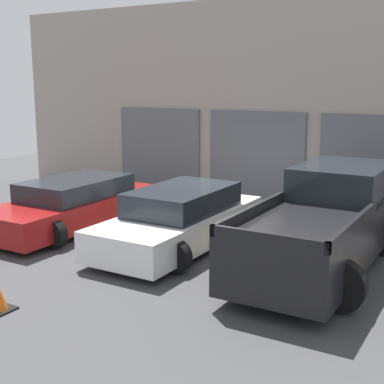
{
  "coord_description": "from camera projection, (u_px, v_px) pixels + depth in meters",
  "views": [
    {
      "loc": [
        5.77,
        -10.71,
        3.45
      ],
      "look_at": [
        0.0,
        -0.9,
        1.1
      ],
      "focal_mm": 50.0,
      "sensor_mm": 36.0,
      "label": 1
    }
  ],
  "objects": [
    {
      "name": "ground_plane",
      "position": [
        211.0,
        231.0,
        12.61
      ],
      "size": [
        28.0,
        28.0,
        0.0
      ],
      "primitive_type": "plane",
      "color": "#3D3D3F"
    },
    {
      "name": "parking_stripe_centre",
      "position": [
        244.0,
        258.0,
        10.67
      ],
      "size": [
        0.12,
        2.2,
        0.01
      ],
      "primitive_type": "cube",
      "color": "gold",
      "rests_on": "ground"
    },
    {
      "name": "shophouse_building",
      "position": [
        268.0,
        106.0,
        14.82
      ],
      "size": [
        17.55,
        0.68,
        5.7
      ],
      "color": "#9E9389",
      "rests_on": "ground"
    },
    {
      "name": "sedan_side",
      "position": [
        74.0,
        204.0,
        12.83
      ],
      "size": [
        2.2,
        4.72,
        1.18
      ],
      "color": "maroon",
      "rests_on": "ground"
    },
    {
      "name": "sedan_white",
      "position": [
        181.0,
        219.0,
        11.33
      ],
      "size": [
        2.16,
        4.56,
        1.26
      ],
      "color": "white",
      "rests_on": "ground"
    },
    {
      "name": "parking_stripe_left",
      "position": [
        124.0,
        236.0,
        12.17
      ],
      "size": [
        0.12,
        2.2,
        0.01
      ],
      "primitive_type": "cube",
      "color": "gold",
      "rests_on": "ground"
    },
    {
      "name": "pickup_truck",
      "position": [
        325.0,
        223.0,
        9.98
      ],
      "size": [
        2.44,
        5.15,
        1.82
      ],
      "color": "black",
      "rests_on": "ground"
    },
    {
      "name": "parking_stripe_far_left",
      "position": [
        30.0,
        219.0,
        13.67
      ],
      "size": [
        0.12,
        2.2,
        0.01
      ],
      "primitive_type": "cube",
      "color": "gold",
      "rests_on": "ground"
    }
  ]
}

